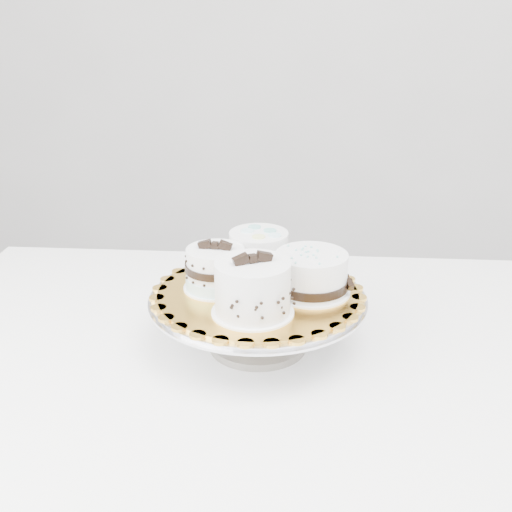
# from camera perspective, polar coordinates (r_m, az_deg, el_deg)

# --- Properties ---
(table) EXTENTS (1.32, 0.90, 0.75)m
(table) POSITION_cam_1_polar(r_m,az_deg,el_deg) (1.07, 2.55, -12.06)
(table) COLOR white
(table) RESTS_ON floor
(cake_stand) EXTENTS (0.35, 0.35, 0.09)m
(cake_stand) POSITION_cam_1_polar(r_m,az_deg,el_deg) (1.03, 0.17, -4.92)
(cake_stand) COLOR gray
(cake_stand) RESTS_ON table
(cake_board) EXTENTS (0.33, 0.33, 0.00)m
(cake_board) POSITION_cam_1_polar(r_m,az_deg,el_deg) (1.01, 0.17, -3.32)
(cake_board) COLOR gold
(cake_board) RESTS_ON cake_stand
(cake_swirl) EXTENTS (0.15, 0.15, 0.10)m
(cake_swirl) POSITION_cam_1_polar(r_m,az_deg,el_deg) (0.93, -0.30, -2.98)
(cake_swirl) COLOR white
(cake_swirl) RESTS_ON cake_board
(cake_banded) EXTENTS (0.10, 0.10, 0.08)m
(cake_banded) POSITION_cam_1_polar(r_m,az_deg,el_deg) (1.01, -3.59, -1.26)
(cake_banded) COLOR white
(cake_banded) RESTS_ON cake_board
(cake_dots) EXTENTS (0.13, 0.13, 0.07)m
(cake_dots) POSITION_cam_1_polar(r_m,az_deg,el_deg) (1.07, 0.24, 0.32)
(cake_dots) COLOR white
(cake_dots) RESTS_ON cake_board
(cake_ribbon) EXTENTS (0.14, 0.14, 0.07)m
(cake_ribbon) POSITION_cam_1_polar(r_m,az_deg,el_deg) (1.00, 4.98, -1.64)
(cake_ribbon) COLOR white
(cake_ribbon) RESTS_ON cake_board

